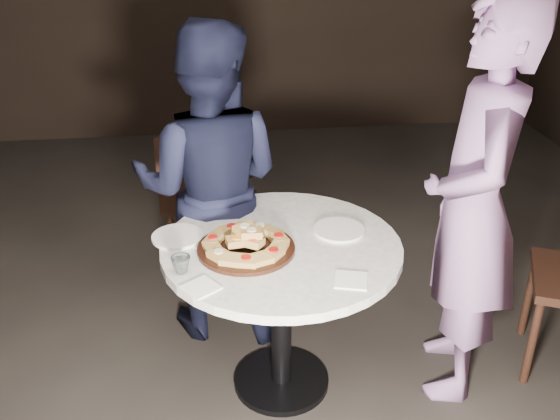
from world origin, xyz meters
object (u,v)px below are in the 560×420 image
table (281,272)px  chair_far (204,198)px  focaccia_pile (246,241)px  water_glass (181,264)px  serving_board (246,249)px  diner_teal (473,209)px  diner_navy (210,187)px

table → chair_far: chair_far is taller
focaccia_pile → chair_far: bearing=99.7°
focaccia_pile → water_glass: size_ratio=4.85×
water_glass → serving_board: bearing=27.2°
focaccia_pile → diner_teal: (0.94, 0.00, 0.08)m
focaccia_pile → chair_far: 1.04m
focaccia_pile → chair_far: (-0.17, 0.99, -0.27)m
serving_board → focaccia_pile: size_ratio=1.11×
chair_far → diner_teal: size_ratio=0.51×
focaccia_pile → table: bearing=14.1°
focaccia_pile → diner_navy: size_ratio=0.23×
diner_teal → focaccia_pile: bearing=-74.4°
diner_navy → diner_teal: diner_teal is taller
table → water_glass: size_ratio=15.61×
serving_board → diner_teal: size_ratio=0.23×
table → water_glass: (-0.40, -0.17, 0.17)m
table → serving_board: bearing=-166.0°
chair_far → serving_board: bearing=122.9°
water_glass → chair_far: bearing=85.5°
water_glass → table: bearing=22.6°
table → serving_board: serving_board is taller
diner_navy → chair_far: bearing=-73.8°
chair_far → diner_navy: bearing=118.0°
serving_board → focaccia_pile: focaccia_pile is taller
chair_far → diner_teal: (1.10, -0.98, 0.36)m
chair_far → diner_navy: 0.51m
diner_teal → diner_navy: bearing=-101.7°
table → serving_board: 0.21m
focaccia_pile → serving_board: bearing=-179.8°
table → diner_teal: (0.79, -0.03, 0.27)m
serving_board → chair_far: 1.03m
water_glass → diner_navy: bearing=79.7°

